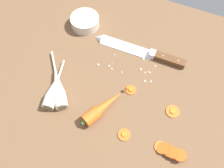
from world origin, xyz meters
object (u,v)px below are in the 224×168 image
at_px(carrot_slice_stack, 170,151).
at_px(carrot_slice_stray_near, 173,111).
at_px(carrot_slice_stray_far, 131,90).
at_px(carrot_slice_stray_mid, 124,135).
at_px(parsnip_front, 58,87).
at_px(prep_bowl, 85,21).
at_px(chefs_knife, 137,50).
at_px(parsnip_mid_left, 53,91).
at_px(whole_carrot, 102,108).

xyz_separation_m(carrot_slice_stack, carrot_slice_stray_near, (-0.03, 0.13, -0.01)).
bearing_deg(carrot_slice_stray_far, carrot_slice_stack, -39.15).
xyz_separation_m(carrot_slice_stray_mid, carrot_slice_stray_far, (-0.04, 0.15, 0.00)).
height_order(parsnip_front, prep_bowl, same).
xyz_separation_m(chefs_knife, prep_bowl, (-0.23, 0.04, 0.01)).
bearing_deg(carrot_slice_stray_far, parsnip_front, -156.21).
bearing_deg(parsnip_mid_left, prep_bowl, 97.58).
height_order(whole_carrot, carrot_slice_stray_far, whole_carrot).
height_order(carrot_slice_stack, carrot_slice_stray_mid, carrot_slice_stack).
bearing_deg(parsnip_mid_left, whole_carrot, 3.56).
bearing_deg(whole_carrot, parsnip_mid_left, -176.44).
distance_m(carrot_slice_stray_mid, prep_bowl, 0.46).
height_order(parsnip_front, carrot_slice_stack, parsnip_front).
bearing_deg(prep_bowl, chefs_knife, -8.85).
distance_m(parsnip_front, carrot_slice_stack, 0.40).
bearing_deg(carrot_slice_stray_near, carrot_slice_stray_mid, -130.38).
distance_m(carrot_slice_stray_near, carrot_slice_stray_mid, 0.17).
relative_size(parsnip_mid_left, carrot_slice_stray_far, 5.17).
height_order(chefs_knife, carrot_slice_stray_mid, chefs_knife).
xyz_separation_m(parsnip_front, carrot_slice_stack, (0.40, -0.05, -0.01)).
bearing_deg(carrot_slice_stray_near, carrot_slice_stack, -77.73).
xyz_separation_m(parsnip_front, parsnip_mid_left, (-0.01, -0.02, 0.00)).
bearing_deg(whole_carrot, carrot_slice_stray_far, 61.75).
relative_size(chefs_knife, carrot_slice_stray_near, 7.91).
height_order(carrot_slice_stray_far, prep_bowl, prep_bowl).
bearing_deg(prep_bowl, carrot_slice_stray_near, -27.03).
bearing_deg(parsnip_mid_left, chefs_knife, 55.56).
relative_size(carrot_slice_stray_mid, carrot_slice_stray_far, 1.09).
relative_size(carrot_slice_stack, prep_bowl, 0.86).
xyz_separation_m(parsnip_front, carrot_slice_stray_far, (0.22, 0.10, -0.02)).
bearing_deg(whole_carrot, parsnip_front, 177.32).
distance_m(parsnip_front, carrot_slice_stray_near, 0.38).
distance_m(whole_carrot, carrot_slice_stack, 0.24).
relative_size(carrot_slice_stray_near, carrot_slice_stray_mid, 1.12).
relative_size(whole_carrot, prep_bowl, 1.61).
distance_m(parsnip_mid_left, carrot_slice_stray_far, 0.26).
height_order(parsnip_mid_left, carrot_slice_stray_far, parsnip_mid_left).
distance_m(whole_carrot, carrot_slice_stray_near, 0.22).
bearing_deg(chefs_knife, carrot_slice_stray_far, -76.31).
bearing_deg(carrot_slice_stray_far, chefs_knife, 103.69).
distance_m(parsnip_mid_left, prep_bowl, 0.31).
distance_m(carrot_slice_stray_far, prep_bowl, 0.33).
xyz_separation_m(carrot_slice_stray_near, carrot_slice_stray_mid, (-0.11, -0.13, 0.00)).
bearing_deg(prep_bowl, carrot_slice_stack, -37.34).
xyz_separation_m(whole_carrot, prep_bowl, (-0.21, 0.30, 0.00)).
distance_m(carrot_slice_stray_near, prep_bowl, 0.47).
xyz_separation_m(whole_carrot, carrot_slice_stray_far, (0.06, 0.10, -0.02)).
bearing_deg(parsnip_front, carrot_slice_stray_mid, -11.93).
relative_size(parsnip_mid_left, prep_bowl, 1.70).
xyz_separation_m(chefs_knife, parsnip_mid_left, (-0.19, -0.28, 0.01)).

